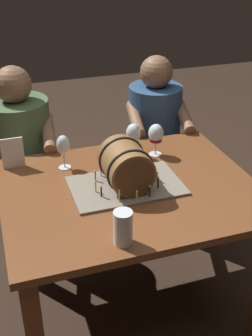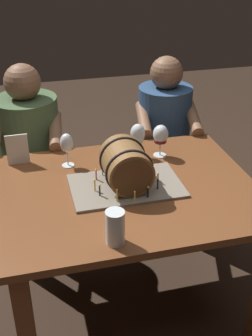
# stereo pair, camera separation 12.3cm
# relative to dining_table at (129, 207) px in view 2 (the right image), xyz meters

# --- Properties ---
(ground_plane) EXTENTS (8.00, 8.00, 0.00)m
(ground_plane) POSITION_rel_dining_table_xyz_m (0.00, 0.00, -0.62)
(ground_plane) COLOR #332319
(dining_table) EXTENTS (1.18, 0.94, 0.74)m
(dining_table) POSITION_rel_dining_table_xyz_m (0.00, 0.00, 0.00)
(dining_table) COLOR brown
(dining_table) RESTS_ON ground
(barrel_cake) EXTENTS (0.51, 0.32, 0.23)m
(barrel_cake) POSITION_rel_dining_table_xyz_m (-0.02, 0.01, 0.21)
(barrel_cake) COLOR gray
(barrel_cake) RESTS_ON dining_table
(wine_glass_red) EXTENTS (0.08, 0.08, 0.17)m
(wine_glass_red) POSITION_rel_dining_table_xyz_m (0.23, 0.27, 0.23)
(wine_glass_red) COLOR white
(wine_glass_red) RESTS_ON dining_table
(wine_glass_white) EXTENTS (0.08, 0.08, 0.18)m
(wine_glass_white) POSITION_rel_dining_table_xyz_m (0.12, 0.29, 0.24)
(wine_glass_white) COLOR white
(wine_glass_white) RESTS_ON dining_table
(wine_glass_empty) EXTENTS (0.07, 0.07, 0.18)m
(wine_glass_empty) POSITION_rel_dining_table_xyz_m (-0.25, 0.28, 0.24)
(wine_glass_empty) COLOR white
(wine_glass_empty) RESTS_ON dining_table
(beer_pint) EXTENTS (0.07, 0.07, 0.14)m
(beer_pint) POSITION_rel_dining_table_xyz_m (-0.15, -0.38, 0.18)
(beer_pint) COLOR white
(beer_pint) RESTS_ON dining_table
(menu_card) EXTENTS (0.11, 0.01, 0.16)m
(menu_card) POSITION_rel_dining_table_xyz_m (-0.49, 0.36, 0.19)
(menu_card) COLOR silver
(menu_card) RESTS_ON dining_table
(person_seated_left) EXTENTS (0.43, 0.51, 1.14)m
(person_seated_left) POSITION_rel_dining_table_xyz_m (-0.42, 0.74, -0.08)
(person_seated_left) COLOR #2A3A24
(person_seated_left) RESTS_ON ground
(person_seated_right) EXTENTS (0.42, 0.51, 1.13)m
(person_seated_right) POSITION_rel_dining_table_xyz_m (0.42, 0.74, -0.10)
(person_seated_right) COLOR #1B2D46
(person_seated_right) RESTS_ON ground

